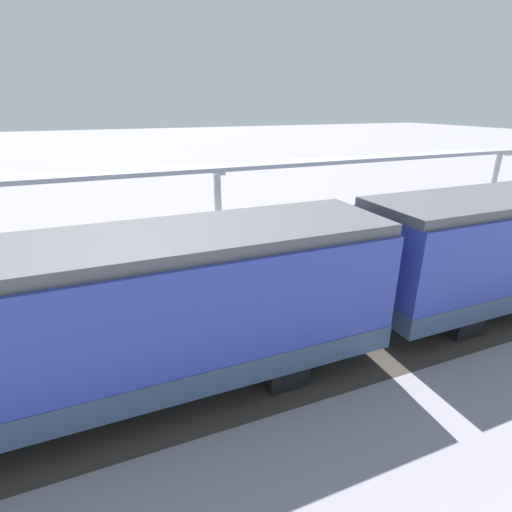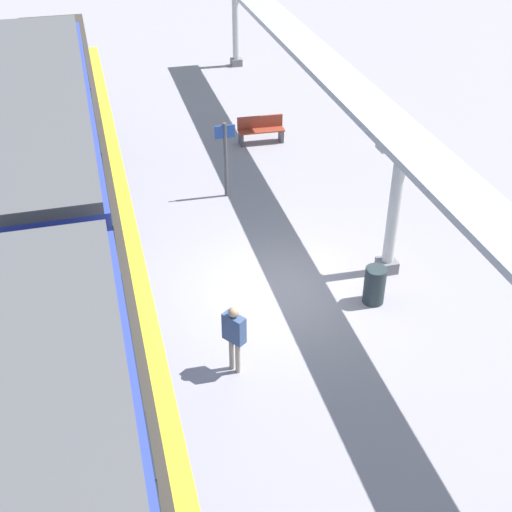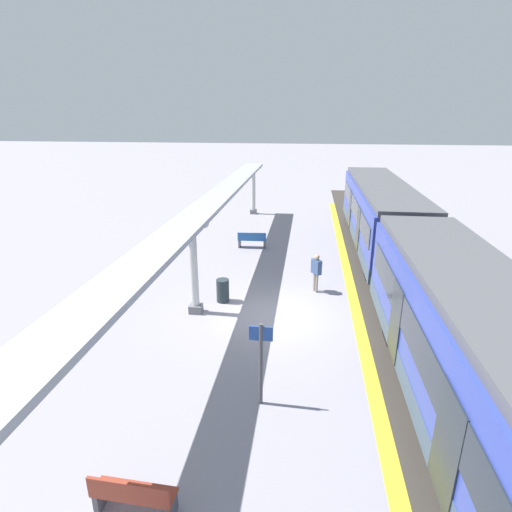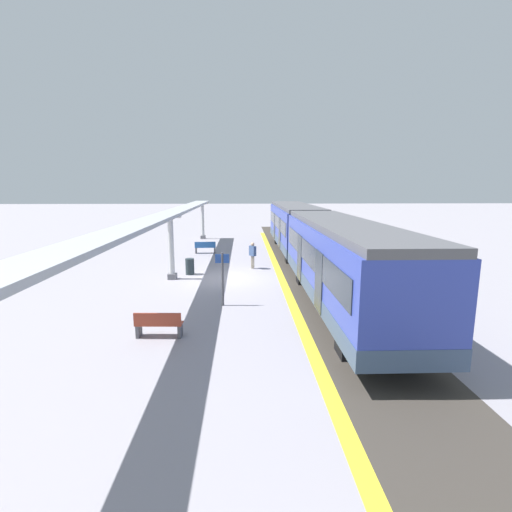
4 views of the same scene
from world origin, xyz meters
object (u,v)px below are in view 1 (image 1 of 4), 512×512
platform_info_sign (100,262)px  bench_near_end (386,226)px  trash_bin (249,243)px  passenger_waiting_near_edge (325,256)px  canopy_pillar_nearest (494,183)px  train_far_carriage (67,331)px  canopy_pillar_second (218,211)px

platform_info_sign → bench_near_end: bearing=-81.2°
trash_bin → passenger_waiting_near_edge: bearing=-158.9°
platform_info_sign → passenger_waiting_near_edge: bearing=-101.3°
bench_near_end → platform_info_sign: 12.44m
canopy_pillar_nearest → trash_bin: 14.56m
train_far_carriage → canopy_pillar_second: 9.14m
canopy_pillar_nearest → train_far_carriage: bearing=110.0°
canopy_pillar_nearest → platform_info_sign: bearing=98.2°
train_far_carriage → bench_near_end: (6.55, -12.87, -1.39)m
canopy_pillar_nearest → platform_info_sign: size_ratio=1.51×
bench_near_end → platform_info_sign: platform_info_sign is taller
bench_near_end → trash_bin: bearing=88.3°
platform_info_sign → canopy_pillar_nearest: bearing=-81.8°
canopy_pillar_second → platform_info_sign: 5.42m
train_far_carriage → passenger_waiting_near_edge: size_ratio=8.20×
canopy_pillar_nearest → platform_info_sign: (-2.88, 20.08, -0.36)m
platform_info_sign → passenger_waiting_near_edge: size_ratio=1.40×
bench_near_end → train_far_carriage: bearing=117.0°
canopy_pillar_second → trash_bin: bearing=-127.2°
bench_near_end → passenger_waiting_near_edge: passenger_waiting_near_edge is taller
canopy_pillar_nearest → bench_near_end: (-0.98, 7.83, -1.25)m
train_far_carriage → trash_bin: 9.27m
train_far_carriage → canopy_pillar_second: (7.53, -5.18, -0.14)m
bench_near_end → passenger_waiting_near_edge: size_ratio=0.97×
canopy_pillar_nearest → bench_near_end: size_ratio=2.19×
trash_bin → canopy_pillar_second: bearing=52.8°
train_far_carriage → trash_bin: (6.75, -6.21, -1.39)m
canopy_pillar_second → platform_info_sign: (-2.88, 4.58, -0.36)m
passenger_waiting_near_edge → trash_bin: bearing=21.1°
bench_near_end → platform_info_sign: size_ratio=0.69×
bench_near_end → trash_bin: size_ratio=1.71×
train_far_carriage → trash_bin: bearing=-42.6°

